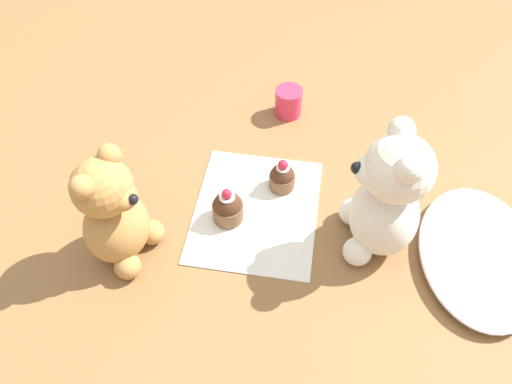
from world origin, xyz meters
The scene contains 8 objects.
ground_plane centered at (0.00, 0.00, 0.00)m, with size 4.00×4.00×0.00m, color olive.
knitted_placemat centered at (0.00, 0.00, 0.00)m, with size 0.27×0.22×0.01m, color silver.
tulle_cloth centered at (0.04, 0.39, 0.02)m, with size 0.29×0.20×0.03m, color silver.
teddy_bear_cream centered at (0.03, 0.22, 0.12)m, with size 0.14×0.14×0.25m.
teddy_bear_tan centered at (0.12, -0.21, 0.10)m, with size 0.14×0.13×0.22m.
cupcake_near_cream_bear centered at (-0.06, 0.04, 0.03)m, with size 0.05×0.05×0.07m.
cupcake_near_tan_bear centered at (0.03, -0.05, 0.03)m, with size 0.06×0.06×0.08m.
juice_glass centered at (-0.28, 0.03, 0.03)m, with size 0.06×0.06×0.06m, color #DB3356.
Camera 1 is at (0.55, 0.09, 0.74)m, focal length 35.00 mm.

